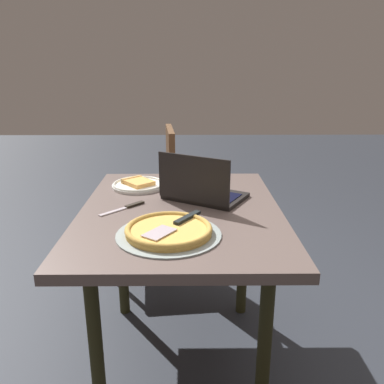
{
  "coord_description": "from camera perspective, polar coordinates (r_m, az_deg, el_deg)",
  "views": [
    {
      "loc": [
        -1.6,
        -0.03,
        1.33
      ],
      "look_at": [
        0.01,
        -0.05,
        0.81
      ],
      "focal_mm": 37.35,
      "sensor_mm": 36.0,
      "label": 1
    }
  ],
  "objects": [
    {
      "name": "ground_plane",
      "position": [
        2.08,
        -1.43,
        -21.7
      ],
      "size": [
        12.0,
        12.0,
        0.0
      ],
      "primitive_type": "plane",
      "color": "#2D3139"
    },
    {
      "name": "dining_table",
      "position": [
        1.74,
        -1.59,
        -5.03
      ],
      "size": [
        1.11,
        0.85,
        0.74
      ],
      "color": "brown",
      "rests_on": "ground_plane"
    },
    {
      "name": "laptop",
      "position": [
        1.8,
        1.42,
        0.21
      ],
      "size": [
        0.38,
        0.42,
        0.22
      ],
      "color": "black",
      "rests_on": "dining_table"
    },
    {
      "name": "pizza_plate",
      "position": [
        2.01,
        -7.64,
        1.11
      ],
      "size": [
        0.27,
        0.27,
        0.04
      ],
      "color": "white",
      "rests_on": "dining_table"
    },
    {
      "name": "pizza_tray",
      "position": [
        1.45,
        -3.34,
        -5.52
      ],
      "size": [
        0.38,
        0.38,
        0.04
      ],
      "color": "#919E9D",
      "rests_on": "dining_table"
    },
    {
      "name": "table_knife",
      "position": [
        1.73,
        -9.29,
        -2.15
      ],
      "size": [
        0.17,
        0.17,
        0.01
      ],
      "color": "#C1B6BF",
      "rests_on": "dining_table"
    },
    {
      "name": "chair_near",
      "position": [
        2.6,
        -5.38,
        -0.09
      ],
      "size": [
        0.46,
        0.46,
        0.94
      ],
      "color": "brown",
      "rests_on": "ground_plane"
    }
  ]
}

